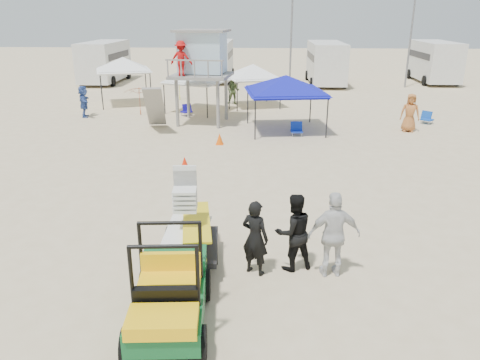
{
  "coord_description": "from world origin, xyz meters",
  "views": [
    {
      "loc": [
        1.1,
        -8.65,
        5.5
      ],
      "look_at": [
        0.5,
        3.0,
        1.3
      ],
      "focal_mm": 35.0,
      "sensor_mm": 36.0,
      "label": 1
    }
  ],
  "objects_px": {
    "utility_cart": "(168,286)",
    "man_left": "(255,238)",
    "surf_trailer": "(188,231)",
    "canopy_blue": "(286,78)",
    "lifeguard_tower": "(200,56)"
  },
  "relations": [
    {
      "from": "surf_trailer",
      "to": "man_left",
      "type": "relative_size",
      "value": 1.39
    },
    {
      "from": "utility_cart",
      "to": "surf_trailer",
      "type": "distance_m",
      "value": 2.34
    },
    {
      "from": "lifeguard_tower",
      "to": "canopy_blue",
      "type": "distance_m",
      "value": 4.66
    },
    {
      "from": "utility_cart",
      "to": "man_left",
      "type": "height_order",
      "value": "utility_cart"
    },
    {
      "from": "man_left",
      "to": "lifeguard_tower",
      "type": "distance_m",
      "value": 15.55
    },
    {
      "from": "surf_trailer",
      "to": "man_left",
      "type": "xyz_separation_m",
      "value": [
        1.52,
        -0.3,
        0.02
      ]
    },
    {
      "from": "surf_trailer",
      "to": "utility_cart",
      "type": "bearing_deg",
      "value": -90.15
    },
    {
      "from": "lifeguard_tower",
      "to": "canopy_blue",
      "type": "bearing_deg",
      "value": -19.76
    },
    {
      "from": "man_left",
      "to": "canopy_blue",
      "type": "bearing_deg",
      "value": -67.08
    },
    {
      "from": "canopy_blue",
      "to": "man_left",
      "type": "bearing_deg",
      "value": -94.97
    },
    {
      "from": "utility_cart",
      "to": "lifeguard_tower",
      "type": "relative_size",
      "value": 0.57
    },
    {
      "from": "man_left",
      "to": "canopy_blue",
      "type": "xyz_separation_m",
      "value": [
        1.17,
        13.47,
        1.67
      ]
    },
    {
      "from": "lifeguard_tower",
      "to": "surf_trailer",
      "type": "bearing_deg",
      "value": -83.72
    },
    {
      "from": "canopy_blue",
      "to": "utility_cart",
      "type": "bearing_deg",
      "value": -99.85
    },
    {
      "from": "utility_cart",
      "to": "man_left",
      "type": "xyz_separation_m",
      "value": [
        1.52,
        2.04,
        -0.02
      ]
    }
  ]
}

